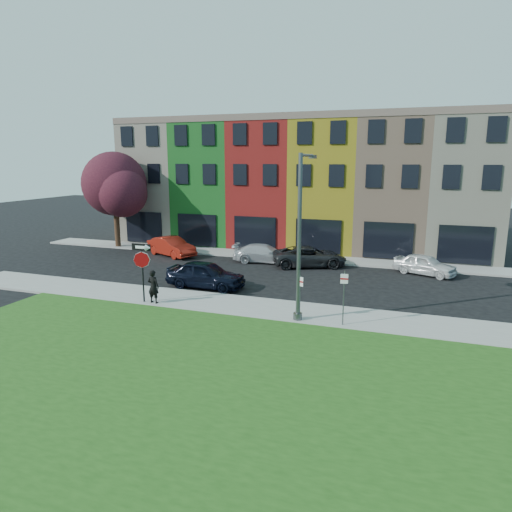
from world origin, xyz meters
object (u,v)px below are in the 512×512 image
at_px(man, 153,287).
at_px(sedan_near, 206,274).
at_px(street_lamp, 300,238).
at_px(stop_sign, 142,261).

bearing_deg(man, sedan_near, -102.63).
distance_m(sedan_near, street_lamp, 7.82).
distance_m(stop_sign, man, 1.40).
relative_size(sedan_near, street_lamp, 0.62).
height_order(sedan_near, street_lamp, street_lamp).
distance_m(man, sedan_near, 3.90).
height_order(man, street_lamp, street_lamp).
relative_size(man, street_lamp, 0.23).
xyz_separation_m(man, street_lamp, (7.37, 0.22, 2.84)).
relative_size(stop_sign, sedan_near, 0.65).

